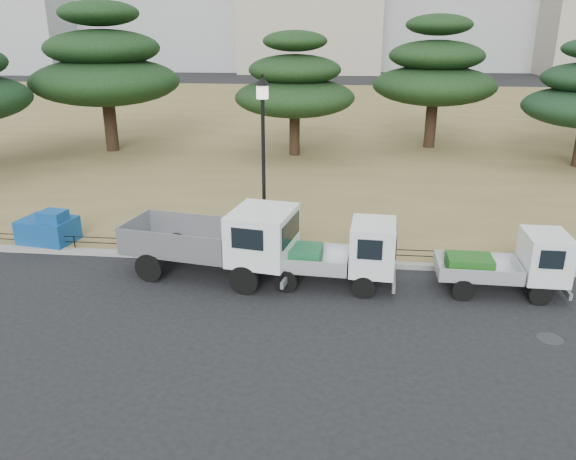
# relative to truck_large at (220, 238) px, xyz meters

# --- Properties ---
(ground) EXTENTS (220.00, 220.00, 0.00)m
(ground) POSITION_rel_truck_large_xyz_m (1.91, -1.43, -1.18)
(ground) COLOR black
(lawn) EXTENTS (120.00, 56.00, 0.15)m
(lawn) POSITION_rel_truck_large_xyz_m (1.91, 29.17, -1.11)
(lawn) COLOR olive
(lawn) RESTS_ON ground
(curb) EXTENTS (120.00, 0.25, 0.16)m
(curb) POSITION_rel_truck_large_xyz_m (1.91, 1.17, -1.10)
(curb) COLOR gray
(curb) RESTS_ON ground
(truck_large) EXTENTS (5.14, 2.72, 2.13)m
(truck_large) POSITION_rel_truck_large_xyz_m (0.00, 0.00, 0.00)
(truck_large) COLOR black
(truck_large) RESTS_ON ground
(truck_kei_front) EXTENTS (3.66, 1.76, 1.89)m
(truck_kei_front) POSITION_rel_truck_large_xyz_m (3.44, -0.22, -0.24)
(truck_kei_front) COLOR black
(truck_kei_front) RESTS_ON ground
(truck_kei_rear) EXTENTS (3.35, 1.50, 1.74)m
(truck_kei_rear) POSITION_rel_truck_large_xyz_m (8.03, -0.21, -0.31)
(truck_kei_rear) COLOR black
(truck_kei_rear) RESTS_ON ground
(street_lamp) EXTENTS (0.48, 0.48, 5.38)m
(street_lamp) POSITION_rel_truck_large_xyz_m (1.08, 1.47, 2.60)
(street_lamp) COLOR black
(street_lamp) RESTS_ON lawn
(pipe_fence) EXTENTS (38.00, 0.04, 0.40)m
(pipe_fence) POSITION_rel_truck_large_xyz_m (1.91, 1.32, -0.74)
(pipe_fence) COLOR black
(pipe_fence) RESTS_ON lawn
(tarp_pile) EXTENTS (1.85, 1.47, 1.12)m
(tarp_pile) POSITION_rel_truck_large_xyz_m (-6.16, 1.75, -0.58)
(tarp_pile) COLOR #124A91
(tarp_pile) RESTS_ON lawn
(manhole) EXTENTS (0.60, 0.60, 0.01)m
(manhole) POSITION_rel_truck_large_xyz_m (8.41, -2.63, -1.18)
(manhole) COLOR #2D2D30
(manhole) RESTS_ON ground
(pine_west_near) EXTENTS (8.11, 8.11, 8.11)m
(pine_west_near) POSITION_rel_truck_large_xyz_m (-9.99, 16.14, 3.64)
(pine_west_near) COLOR black
(pine_west_near) RESTS_ON lawn
(pine_center_left) EXTENTS (6.48, 6.48, 6.59)m
(pine_center_left) POSITION_rel_truck_large_xyz_m (0.56, 16.09, 2.77)
(pine_center_left) COLOR black
(pine_center_left) RESTS_ON lawn
(pine_center_right) EXTENTS (7.01, 7.01, 7.44)m
(pine_center_right) POSITION_rel_truck_large_xyz_m (8.30, 19.15, 3.28)
(pine_center_right) COLOR black
(pine_center_right) RESTS_ON lawn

